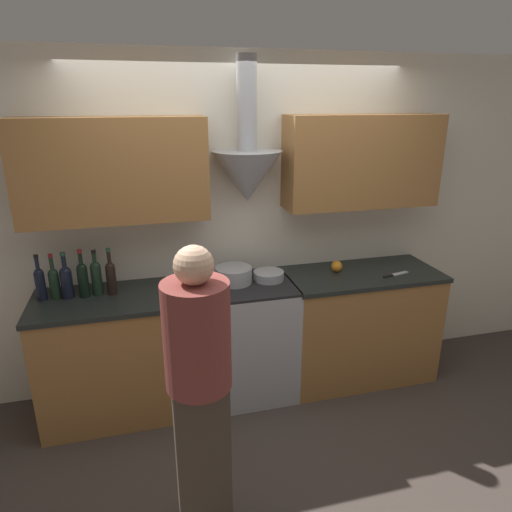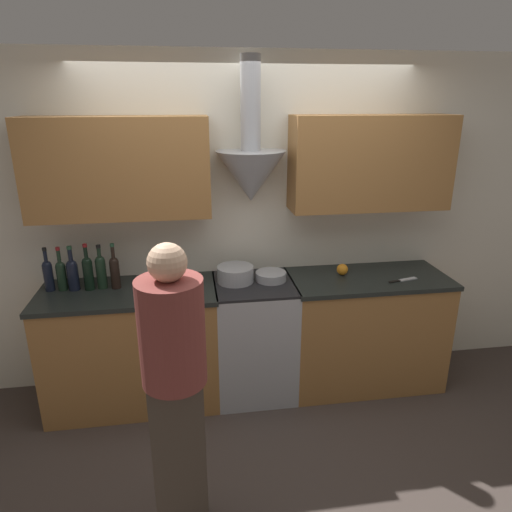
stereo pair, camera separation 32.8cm
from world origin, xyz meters
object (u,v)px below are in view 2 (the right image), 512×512
Objects in this scene: wine_bottle_3 at (88,271)px; mixing_bowl at (271,276)px; wine_bottle_4 at (101,270)px; stove_range at (254,337)px; wine_bottle_2 at (73,273)px; wine_bottle_0 at (48,274)px; wine_bottle_5 at (115,271)px; stock_pot at (235,274)px; orange_fruit at (342,269)px; wine_bottle_1 at (61,274)px; person_foreground_left at (175,384)px.

wine_bottle_3 is 1.35m from mixing_bowl.
stove_range is at bearing -3.65° from wine_bottle_4.
wine_bottle_2 is (-1.32, 0.07, 0.60)m from stove_range.
wine_bottle_3 is at bearing -5.76° from wine_bottle_2.
wine_bottle_3 is at bearing -4.74° from wine_bottle_0.
wine_bottle_4 is 1.41× the size of mixing_bowl.
wine_bottle_5 is at bearing 176.87° from stove_range.
wine_bottle_4 reaches higher than stock_pot.
stock_pot is at bearing 177.37° from mixing_bowl.
wine_bottle_0 is 0.94× the size of wine_bottle_3.
mixing_bowl is at bearing -1.69° from wine_bottle_4.
orange_fruit is (2.21, -0.02, -0.09)m from wine_bottle_0.
wine_bottle_3 is at bearing 179.84° from wine_bottle_5.
wine_bottle_1 is 3.66× the size of orange_fruit.
wine_bottle_3 is 3.92× the size of orange_fruit.
wine_bottle_2 is 0.11m from wine_bottle_3.
wine_bottle_4 is 0.97× the size of wine_bottle_5.
stove_range is at bearing -18.92° from stock_pot.
stove_range is 3.98× the size of mixing_bowl.
wine_bottle_4 reaches higher than mixing_bowl.
wine_bottle_2 is at bearing 120.67° from person_foreground_left.
wine_bottle_0 reaches higher than mixing_bowl.
wine_bottle_5 is 1.74m from orange_fruit.
wine_bottle_0 reaches higher than orange_fruit.
wine_bottle_3 is (0.11, -0.01, 0.01)m from wine_bottle_2.
wine_bottle_5 is at bearing 179.42° from stock_pot.
mixing_bowl is (1.54, -0.04, -0.09)m from wine_bottle_1.
person_foreground_left is (0.45, -1.25, -0.16)m from wine_bottle_5.
wine_bottle_4 is at bearing 171.03° from wine_bottle_5.
person_foreground_left is (0.55, -1.26, -0.16)m from wine_bottle_4.
wine_bottle_4 is at bearing 178.56° from stock_pot.
wine_bottle_5 is 0.21× the size of person_foreground_left.
wine_bottle_2 is 1.41× the size of mixing_bowl.
stove_range is 3.39× the size of stock_pot.
stove_range is 1.39m from person_foreground_left.
wine_bottle_1 reaches higher than stove_range.
wine_bottle_2 reaches higher than wine_bottle_0.
person_foreground_left is (-0.43, -1.24, -0.08)m from stock_pot.
person_foreground_left reaches higher than wine_bottle_3.
wine_bottle_2 is at bearing 174.24° from wine_bottle_3.
wine_bottle_0 is 0.20× the size of person_foreground_left.
wine_bottle_5 is (0.38, -0.02, 0.01)m from wine_bottle_1.
wine_bottle_2 is 1.20× the size of stock_pot.
mixing_bowl is 0.58m from orange_fruit.
wine_bottle_2 is at bearing -4.09° from wine_bottle_0.
wine_bottle_5 is 1.45× the size of mixing_bowl.
wine_bottle_0 is 1.35m from stock_pot.
person_foreground_left is (0.92, -1.27, -0.15)m from wine_bottle_0.
wine_bottle_3 is 0.09m from wine_bottle_4.
stock_pot reaches higher than mixing_bowl.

